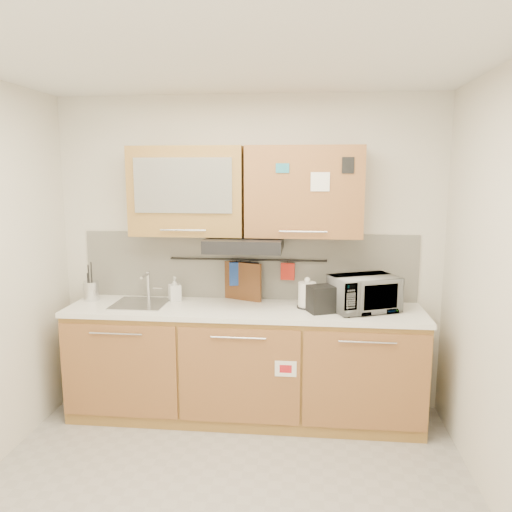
# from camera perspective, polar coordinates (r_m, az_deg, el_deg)

# --- Properties ---
(floor) EXTENTS (3.20, 3.20, 0.00)m
(floor) POSITION_cam_1_polar(r_m,az_deg,el_deg) (3.31, -4.27, -27.17)
(floor) COLOR #9E9993
(floor) RESTS_ON ground
(ceiling) EXTENTS (3.20, 3.20, 0.00)m
(ceiling) POSITION_cam_1_polar(r_m,az_deg,el_deg) (2.73, -5.00, 22.65)
(ceiling) COLOR white
(ceiling) RESTS_ON wall_back
(wall_back) EXTENTS (3.20, 0.00, 3.20)m
(wall_back) POSITION_cam_1_polar(r_m,az_deg,el_deg) (4.20, -0.89, 0.23)
(wall_back) COLOR silver
(wall_back) RESTS_ON ground
(base_cabinet) EXTENTS (2.80, 0.64, 0.88)m
(base_cabinet) POSITION_cam_1_polar(r_m,az_deg,el_deg) (4.15, -1.37, -12.76)
(base_cabinet) COLOR #AA7E3C
(base_cabinet) RESTS_ON floor
(countertop) EXTENTS (2.82, 0.62, 0.04)m
(countertop) POSITION_cam_1_polar(r_m,az_deg,el_deg) (3.98, -1.40, -6.18)
(countertop) COLOR white
(countertop) RESTS_ON base_cabinet
(backsplash) EXTENTS (2.80, 0.02, 0.56)m
(backsplash) POSITION_cam_1_polar(r_m,az_deg,el_deg) (4.20, -0.91, -1.14)
(backsplash) COLOR silver
(backsplash) RESTS_ON countertop
(upper_cabinets) EXTENTS (1.82, 0.37, 0.70)m
(upper_cabinets) POSITION_cam_1_polar(r_m,az_deg,el_deg) (3.97, -1.28, 7.40)
(upper_cabinets) COLOR #AA7E3C
(upper_cabinets) RESTS_ON wall_back
(range_hood) EXTENTS (0.60, 0.46, 0.10)m
(range_hood) POSITION_cam_1_polar(r_m,az_deg,el_deg) (3.93, -1.32, 1.37)
(range_hood) COLOR black
(range_hood) RESTS_ON upper_cabinets
(sink) EXTENTS (0.42, 0.40, 0.26)m
(sink) POSITION_cam_1_polar(r_m,az_deg,el_deg) (4.18, -13.04, -5.31)
(sink) COLOR silver
(sink) RESTS_ON countertop
(utensil_rail) EXTENTS (1.30, 0.02, 0.02)m
(utensil_rail) POSITION_cam_1_polar(r_m,az_deg,el_deg) (4.15, -0.97, -0.42)
(utensil_rail) COLOR black
(utensil_rail) RESTS_ON backsplash
(utensil_crock) EXTENTS (0.16, 0.16, 0.32)m
(utensil_crock) POSITION_cam_1_polar(r_m,az_deg,el_deg) (4.40, -18.31, -3.76)
(utensil_crock) COLOR silver
(utensil_crock) RESTS_ON countertop
(kettle) EXTENTS (0.18, 0.17, 0.25)m
(kettle) POSITION_cam_1_polar(r_m,az_deg,el_deg) (3.97, 5.87, -4.53)
(kettle) COLOR silver
(kettle) RESTS_ON countertop
(toaster) EXTENTS (0.31, 0.26, 0.21)m
(toaster) POSITION_cam_1_polar(r_m,az_deg,el_deg) (3.87, 7.99, -4.82)
(toaster) COLOR black
(toaster) RESTS_ON countertop
(microwave) EXTENTS (0.58, 0.50, 0.27)m
(microwave) POSITION_cam_1_polar(r_m,az_deg,el_deg) (3.95, 12.22, -4.21)
(microwave) COLOR #999999
(microwave) RESTS_ON countertop
(soap_bottle) EXTENTS (0.13, 0.13, 0.20)m
(soap_bottle) POSITION_cam_1_polar(r_m,az_deg,el_deg) (4.21, -9.27, -3.71)
(soap_bottle) COLOR #999999
(soap_bottle) RESTS_ON countertop
(cutting_board) EXTENTS (0.37, 0.17, 0.48)m
(cutting_board) POSITION_cam_1_polar(r_m,az_deg,el_deg) (4.20, -1.79, -3.91)
(cutting_board) COLOR brown
(cutting_board) RESTS_ON utensil_rail
(oven_mitt) EXTENTS (0.12, 0.07, 0.20)m
(oven_mitt) POSITION_cam_1_polar(r_m,az_deg,el_deg) (4.17, -2.24, -2.04)
(oven_mitt) COLOR #204196
(oven_mitt) RESTS_ON utensil_rail
(dark_pouch) EXTENTS (0.16, 0.08, 0.24)m
(dark_pouch) POSITION_cam_1_polar(r_m,az_deg,el_deg) (4.16, -0.72, -2.38)
(dark_pouch) COLOR black
(dark_pouch) RESTS_ON utensil_rail
(pot_holder) EXTENTS (0.12, 0.03, 0.14)m
(pot_holder) POSITION_cam_1_polar(r_m,az_deg,el_deg) (4.13, 3.64, -1.78)
(pot_holder) COLOR #B02317
(pot_holder) RESTS_ON utensil_rail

